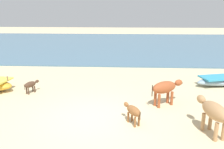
{
  "coord_description": "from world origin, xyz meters",
  "views": [
    {
      "loc": [
        1.07,
        -7.71,
        3.8
      ],
      "look_at": [
        0.47,
        3.64,
        0.6
      ],
      "focal_mm": 38.22,
      "sensor_mm": 36.0,
      "label": 1
    }
  ],
  "objects_px": {
    "calf_far_brown": "(133,111)",
    "cow_second_adult_tan": "(214,112)",
    "cow_adult_rust": "(165,88)",
    "calf_near_dark": "(31,85)"
  },
  "relations": [
    {
      "from": "calf_far_brown",
      "to": "cow_second_adult_tan",
      "type": "relative_size",
      "value": 0.57
    },
    {
      "from": "cow_adult_rust",
      "to": "calf_far_brown",
      "type": "height_order",
      "value": "cow_adult_rust"
    },
    {
      "from": "calf_near_dark",
      "to": "cow_second_adult_tan",
      "type": "distance_m",
      "value": 7.77
    },
    {
      "from": "cow_adult_rust",
      "to": "calf_far_brown",
      "type": "distance_m",
      "value": 2.16
    },
    {
      "from": "calf_near_dark",
      "to": "cow_second_adult_tan",
      "type": "xyz_separation_m",
      "value": [
        7.0,
        -3.34,
        0.36
      ]
    },
    {
      "from": "calf_near_dark",
      "to": "cow_second_adult_tan",
      "type": "height_order",
      "value": "cow_second_adult_tan"
    },
    {
      "from": "calf_near_dark",
      "to": "cow_adult_rust",
      "type": "bearing_deg",
      "value": -71.1
    },
    {
      "from": "calf_near_dark",
      "to": "calf_far_brown",
      "type": "bearing_deg",
      "value": -91.79
    },
    {
      "from": "cow_adult_rust",
      "to": "cow_second_adult_tan",
      "type": "xyz_separation_m",
      "value": [
        1.09,
        -2.24,
        0.03
      ]
    },
    {
      "from": "calf_near_dark",
      "to": "calf_far_brown",
      "type": "xyz_separation_m",
      "value": [
        4.58,
        -2.78,
        0.06
      ]
    }
  ]
}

